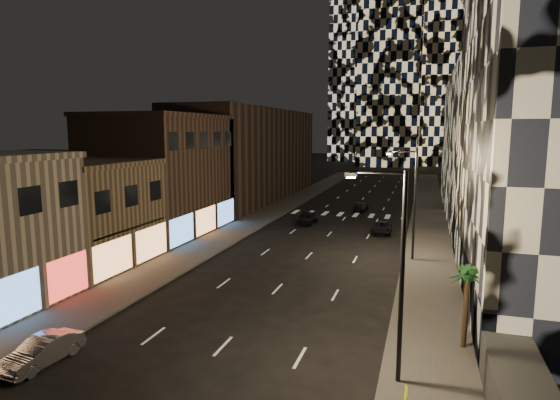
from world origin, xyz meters
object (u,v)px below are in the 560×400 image
Objects in this scene: car_dark_oncoming at (361,206)px; palm_tree at (467,280)px; car_silver_parked at (42,351)px; car_dark_rightlane at (382,228)px; streetlight_far at (412,197)px; car_dark_midlane at (307,218)px; streetlight_near at (396,262)px.

car_dark_oncoming is 0.98× the size of palm_tree.
car_dark_rightlane is at bearing 74.18° from car_silver_parked.
car_silver_parked is (-15.55, -23.18, -4.70)m from streetlight_far.
streetlight_far is 2.10× the size of car_dark_rightlane.
streetlight_far is 2.28× the size of car_silver_parked.
car_dark_midlane is 11.98m from car_dark_oncoming.
car_dark_midlane is 9.03m from car_dark_rightlane.
streetlight_far is at bearing -42.75° from car_dark_midlane.
car_silver_parked is 47.35m from car_dark_oncoming.
car_dark_rightlane reaches higher than car_dark_oncoming.
car_dark_rightlane is at bearing 107.81° from streetlight_far.
car_silver_parked is 35.31m from car_dark_rightlane.
palm_tree reaches higher than car_dark_midlane.
car_silver_parked is at bearing -112.28° from car_dark_rightlane.
streetlight_near reaches higher than car_silver_parked.
streetlight_near is at bearing -126.56° from palm_tree.
streetlight_near is 34.80m from car_dark_midlane.
car_silver_parked reaches higher than car_dark_rightlane.
car_dark_rightlane is 1.04× the size of palm_tree.
palm_tree reaches higher than car_dark_rightlane.
car_dark_rightlane is at bearing -12.58° from car_dark_midlane.
car_silver_parked is 35.76m from car_dark_midlane.
streetlight_near is 20.00m from streetlight_far.
car_dark_midlane is at bearing 110.10° from streetlight_near.
streetlight_near is 16.56m from car_silver_parked.
streetlight_far reaches higher than car_dark_rightlane.
streetlight_far is 2.24× the size of car_dark_oncoming.
streetlight_near is 2.28× the size of car_silver_parked.
streetlight_near is 2.24× the size of car_dark_oncoming.
car_dark_oncoming is at bearing 107.08° from streetlight_far.
car_silver_parked is 0.94× the size of car_dark_midlane.
streetlight_near reaches higher than palm_tree.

